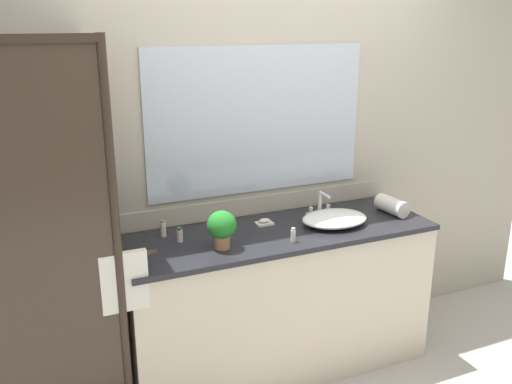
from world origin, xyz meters
The scene contains 12 objects.
ground_plane centered at (0.00, 0.00, 0.00)m, with size 8.00×8.00×0.00m, color #B7B2A8.
wall_back_with_mirror centered at (0.00, 0.34, 1.30)m, with size 4.40×0.06×2.60m.
vanity_cabinet centered at (0.00, 0.01, 0.45)m, with size 1.80×0.58×0.90m.
shower_enclosure centered at (-1.28, -0.19, 1.02)m, with size 1.20×0.59×2.00m.
sink_basin centered at (0.34, -0.03, 0.93)m, with size 0.40×0.30×0.07m, color white.
faucet centered at (0.34, 0.14, 0.95)m, with size 0.17×0.13×0.15m.
potted_plant centered at (-0.39, -0.10, 1.02)m, with size 0.15×0.15×0.20m.
soap_dish centered at (-0.04, 0.13, 0.91)m, with size 0.10×0.07×0.04m.
amenity_bottle_lotion centered at (-0.01, -0.17, 0.94)m, with size 0.03×0.03×0.08m.
amenity_bottle_shampoo centered at (-0.63, 0.18, 0.94)m, with size 0.03×0.03×0.09m.
amenity_bottle_conditioner centered at (-0.57, 0.07, 0.94)m, with size 0.03×0.03×0.08m.
rolled_towel_near_edge centered at (0.76, -0.01, 0.95)m, with size 0.10×0.10×0.22m, color silver.
Camera 1 is at (-1.30, -2.63, 2.05)m, focal length 38.83 mm.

